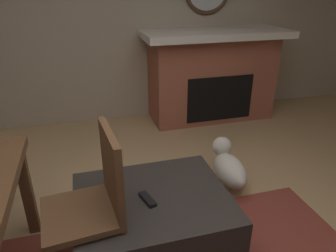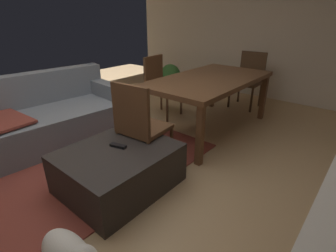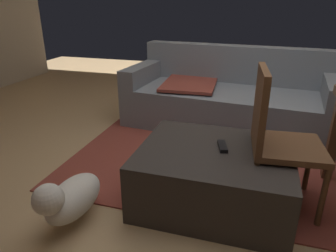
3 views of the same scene
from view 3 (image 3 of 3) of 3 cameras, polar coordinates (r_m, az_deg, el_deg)
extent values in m
plane|color=tan|center=(2.53, 9.02, -9.26)|extent=(9.06, 9.06, 0.00)
cube|color=brown|center=(2.87, 10.44, -5.14)|extent=(2.60, 2.00, 0.01)
cube|color=slate|center=(3.45, 10.86, 3.28)|extent=(2.24, 1.13, 0.42)
cube|color=slate|center=(3.70, 12.51, 11.09)|extent=(2.17, 0.39, 0.41)
cube|color=slate|center=(3.34, 28.23, 5.93)|extent=(0.26, 0.95, 0.20)
cube|color=slate|center=(3.67, -4.32, 9.79)|extent=(0.26, 0.95, 0.20)
cube|color=brown|center=(3.49, 4.11, 7.93)|extent=(0.61, 0.83, 0.03)
cube|color=#2D2826|center=(2.16, 8.44, -8.99)|extent=(1.00, 0.82, 0.39)
cube|color=black|center=(2.09, 9.99, -3.69)|extent=(0.09, 0.17, 0.02)
cube|color=brown|center=(2.63, 28.19, -2.12)|extent=(0.07, 0.07, 0.68)
cube|color=brown|center=(2.13, 21.18, -3.68)|extent=(0.48, 0.48, 0.04)
cube|color=brown|center=(2.01, 16.60, 3.38)|extent=(0.08, 0.44, 0.48)
cylinder|color=brown|center=(2.45, 24.39, -6.70)|extent=(0.04, 0.04, 0.41)
cylinder|color=brown|center=(2.12, 26.57, -11.84)|extent=(0.04, 0.04, 0.41)
cylinder|color=brown|center=(2.38, 14.98, -6.18)|extent=(0.04, 0.04, 0.41)
cylinder|color=brown|center=(2.04, 15.51, -11.46)|extent=(0.04, 0.04, 0.41)
ellipsoid|color=silver|center=(2.06, -16.90, -12.48)|extent=(0.26, 0.48, 0.24)
sphere|color=silver|center=(1.86, -21.18, -12.48)|extent=(0.18, 0.18, 0.18)
camera|label=1|loc=(3.49, 21.11, 26.71)|focal=33.65mm
camera|label=2|loc=(1.50, -69.88, 16.30)|focal=27.17mm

